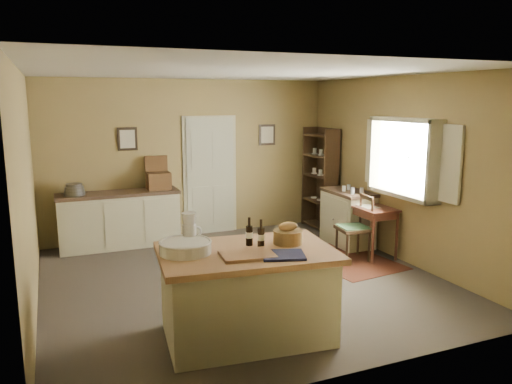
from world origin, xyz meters
TOP-DOWN VIEW (x-y plane):
  - ground at (0.00, 0.00)m, footprint 5.00×5.00m
  - wall_back at (0.00, 2.50)m, footprint 5.00×0.10m
  - wall_front at (0.00, -2.50)m, footprint 5.00×0.10m
  - wall_left at (-2.50, 0.00)m, footprint 0.10×5.00m
  - wall_right at (2.50, 0.00)m, footprint 0.10×5.00m
  - ceiling at (0.00, 0.00)m, footprint 5.00×5.00m
  - door at (0.35, 2.47)m, footprint 0.97×0.06m
  - framed_prints at (0.20, 2.48)m, footprint 2.82×0.02m
  - window at (2.42, -0.20)m, footprint 0.25×1.99m
  - work_island at (-0.53, -1.49)m, footprint 1.82×1.29m
  - sideboard at (-1.27, 2.20)m, footprint 1.91×0.55m
  - rug at (1.75, 0.20)m, footprint 1.28×1.72m
  - writing_desk at (2.20, 0.27)m, footprint 0.50×0.82m
  - desk_chair at (1.84, 0.18)m, footprint 0.49×0.49m
  - right_cabinet at (2.20, 0.89)m, footprint 0.54×0.96m
  - shelving_unit at (2.35, 2.00)m, footprint 0.31×0.83m

SIDE VIEW (x-z plane):
  - ground at x=0.00m, z-range 0.00..0.00m
  - rug at x=1.75m, z-range 0.00..0.01m
  - right_cabinet at x=2.20m, z-range -0.04..0.95m
  - desk_chair at x=1.84m, z-range 0.00..0.95m
  - sideboard at x=-1.27m, z-range -0.11..1.07m
  - work_island at x=-0.53m, z-range -0.12..1.08m
  - writing_desk at x=2.20m, z-range 0.26..1.07m
  - shelving_unit at x=2.35m, z-range 0.00..1.85m
  - door at x=0.35m, z-range 0.00..2.11m
  - wall_back at x=0.00m, z-range 0.00..2.70m
  - wall_front at x=0.00m, z-range 0.00..2.70m
  - wall_left at x=-2.50m, z-range 0.00..2.70m
  - wall_right at x=2.50m, z-range 0.00..2.70m
  - window at x=2.42m, z-range 0.99..2.11m
  - framed_prints at x=0.20m, z-range 1.53..1.91m
  - ceiling at x=0.00m, z-range 2.70..2.70m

